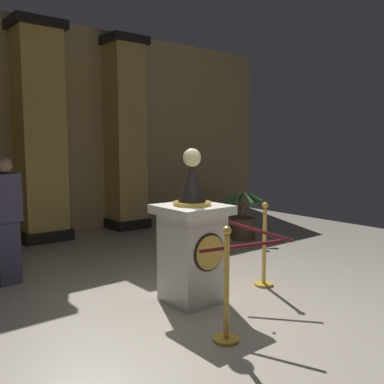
{
  "coord_description": "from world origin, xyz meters",
  "views": [
    {
      "loc": [
        -2.77,
        -3.21,
        1.8
      ],
      "look_at": [
        0.19,
        0.43,
        1.26
      ],
      "focal_mm": 39.51,
      "sensor_mm": 36.0,
      "label": 1
    }
  ],
  "objects_px": {
    "pedestal_clock": "(192,242)",
    "bystander_guest": "(6,217)",
    "potted_palm_right": "(243,221)",
    "stanchion_far": "(264,256)",
    "stanchion_near": "(226,301)"
  },
  "relations": [
    {
      "from": "pedestal_clock",
      "to": "bystander_guest",
      "type": "bearing_deg",
      "value": 126.93
    },
    {
      "from": "potted_palm_right",
      "to": "stanchion_far",
      "type": "bearing_deg",
      "value": -130.31
    },
    {
      "from": "pedestal_clock",
      "to": "potted_palm_right",
      "type": "bearing_deg",
      "value": 34.01
    },
    {
      "from": "bystander_guest",
      "to": "potted_palm_right",
      "type": "bearing_deg",
      "value": -1.12
    },
    {
      "from": "stanchion_near",
      "to": "potted_palm_right",
      "type": "xyz_separation_m",
      "value": [
        3.16,
        2.84,
        -0.04
      ]
    },
    {
      "from": "pedestal_clock",
      "to": "bystander_guest",
      "type": "distance_m",
      "value": 2.44
    },
    {
      "from": "potted_palm_right",
      "to": "bystander_guest",
      "type": "distance_m",
      "value": 4.26
    },
    {
      "from": "potted_palm_right",
      "to": "bystander_guest",
      "type": "bearing_deg",
      "value": 178.88
    },
    {
      "from": "stanchion_near",
      "to": "potted_palm_right",
      "type": "distance_m",
      "value": 4.24
    },
    {
      "from": "pedestal_clock",
      "to": "stanchion_far",
      "type": "xyz_separation_m",
      "value": [
        1.05,
        -0.16,
        -0.31
      ]
    },
    {
      "from": "potted_palm_right",
      "to": "bystander_guest",
      "type": "xyz_separation_m",
      "value": [
        -4.23,
        0.08,
        0.54
      ]
    },
    {
      "from": "stanchion_far",
      "to": "potted_palm_right",
      "type": "bearing_deg",
      "value": 49.69
    },
    {
      "from": "stanchion_far",
      "to": "bystander_guest",
      "type": "relative_size",
      "value": 0.65
    },
    {
      "from": "stanchion_near",
      "to": "stanchion_far",
      "type": "distance_m",
      "value": 1.65
    },
    {
      "from": "bystander_guest",
      "to": "stanchion_near",
      "type": "bearing_deg",
      "value": -69.83
    }
  ]
}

